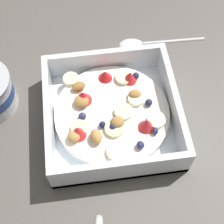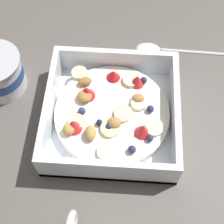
{
  "view_description": "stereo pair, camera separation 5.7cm",
  "coord_description": "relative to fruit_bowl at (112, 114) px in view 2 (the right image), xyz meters",
  "views": [
    {
      "loc": [
        -0.3,
        0.03,
        0.52
      ],
      "look_at": [
        -0.02,
        -0.01,
        0.03
      ],
      "focal_mm": 54.71,
      "sensor_mm": 36.0,
      "label": 1
    },
    {
      "loc": [
        -0.3,
        -0.03,
        0.52
      ],
      "look_at": [
        -0.02,
        -0.01,
        0.03
      ],
      "focal_mm": 54.71,
      "sensor_mm": 36.0,
      "label": 2
    }
  ],
  "objects": [
    {
      "name": "spoon",
      "position": [
        0.16,
        -0.09,
        -0.02
      ],
      "size": [
        0.03,
        0.17,
        0.01
      ],
      "color": "silver",
      "rests_on": "ground"
    },
    {
      "name": "ground_plane",
      "position": [
        0.02,
        0.01,
        -0.02
      ],
      "size": [
        2.4,
        2.4,
        0.0
      ],
      "primitive_type": "plane",
      "color": "#56514C"
    },
    {
      "name": "fruit_bowl",
      "position": [
        0.0,
        0.0,
        0.0
      ],
      "size": [
        0.22,
        0.22,
        0.06
      ],
      "color": "white",
      "rests_on": "ground"
    }
  ]
}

